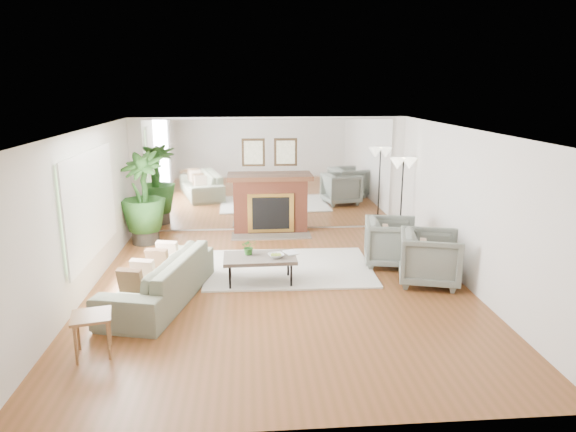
{
  "coord_description": "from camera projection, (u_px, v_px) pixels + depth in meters",
  "views": [
    {
      "loc": [
        -0.49,
        -7.67,
        3.14
      ],
      "look_at": [
        0.17,
        0.6,
        1.04
      ],
      "focal_mm": 32.0,
      "sensor_mm": 36.0,
      "label": 1
    }
  ],
  "objects": [
    {
      "name": "ground",
      "position": [
        280.0,
        288.0,
        8.22
      ],
      "size": [
        7.0,
        7.0,
        0.0
      ],
      "primitive_type": "plane",
      "color": "brown",
      "rests_on": "ground"
    },
    {
      "name": "coffee_table",
      "position": [
        260.0,
        259.0,
        8.31
      ],
      "size": [
        1.18,
        0.71,
        0.47
      ],
      "rotation": [
        0.0,
        0.0,
        0.02
      ],
      "color": "#554B43",
      "rests_on": "ground"
    },
    {
      "name": "floor_lamp",
      "position": [
        403.0,
        170.0,
        10.51
      ],
      "size": [
        0.56,
        0.31,
        1.72
      ],
      "color": "black",
      "rests_on": "ground"
    },
    {
      "name": "window_panel",
      "position": [
        90.0,
        204.0,
        8.04
      ],
      "size": [
        0.04,
        2.4,
        1.5
      ],
      "primitive_type": "cube",
      "color": "#B2E09E",
      "rests_on": "wall_left"
    },
    {
      "name": "wall_right",
      "position": [
        467.0,
        209.0,
        8.14
      ],
      "size": [
        0.02,
        7.0,
        2.5
      ],
      "primitive_type": "cube",
      "color": "silver",
      "rests_on": "ground"
    },
    {
      "name": "wall_back",
      "position": [
        270.0,
        175.0,
        11.28
      ],
      "size": [
        6.0,
        0.02,
        2.5
      ],
      "primitive_type": "cube",
      "color": "silver",
      "rests_on": "ground"
    },
    {
      "name": "side_table",
      "position": [
        91.0,
        321.0,
        6.08
      ],
      "size": [
        0.54,
        0.54,
        0.52
      ],
      "rotation": [
        0.0,
        0.0,
        0.23
      ],
      "color": "olive",
      "rests_on": "ground"
    },
    {
      "name": "mirror_panel",
      "position": [
        270.0,
        175.0,
        11.26
      ],
      "size": [
        5.4,
        0.04,
        2.4
      ],
      "primitive_type": "cube",
      "color": "silver",
      "rests_on": "wall_back"
    },
    {
      "name": "tabletop_plant",
      "position": [
        249.0,
        247.0,
        8.36
      ],
      "size": [
        0.26,
        0.23,
        0.27
      ],
      "primitive_type": "imported",
      "rotation": [
        0.0,
        0.0,
        0.09
      ],
      "color": "#306525",
      "rests_on": "coffee_table"
    },
    {
      "name": "fruit_bowl",
      "position": [
        276.0,
        256.0,
        8.24
      ],
      "size": [
        0.3,
        0.3,
        0.06
      ],
      "primitive_type": "imported",
      "rotation": [
        0.0,
        0.0,
        0.24
      ],
      "color": "olive",
      "rests_on": "coffee_table"
    },
    {
      "name": "potted_ficus",
      "position": [
        143.0,
        195.0,
        10.34
      ],
      "size": [
        1.15,
        1.15,
        1.88
      ],
      "color": "#28241D",
      "rests_on": "ground"
    },
    {
      "name": "armchair_back",
      "position": [
        392.0,
        242.0,
        9.2
      ],
      "size": [
        1.09,
        1.07,
        0.85
      ],
      "primitive_type": "imported",
      "rotation": [
        0.0,
        0.0,
        1.38
      ],
      "color": "slate",
      "rests_on": "ground"
    },
    {
      "name": "sofa",
      "position": [
        159.0,
        278.0,
        7.67
      ],
      "size": [
        1.5,
        2.56,
        0.7
      ],
      "primitive_type": "imported",
      "rotation": [
        0.0,
        0.0,
        -1.82
      ],
      "color": "slate",
      "rests_on": "ground"
    },
    {
      "name": "book",
      "position": [
        286.0,
        253.0,
        8.41
      ],
      "size": [
        0.28,
        0.32,
        0.02
      ],
      "primitive_type": "imported",
      "rotation": [
        0.0,
        0.0,
        0.39
      ],
      "color": "olive",
      "rests_on": "coffee_table"
    },
    {
      "name": "armchair_front",
      "position": [
        430.0,
        258.0,
        8.33
      ],
      "size": [
        1.17,
        1.15,
        0.87
      ],
      "primitive_type": "imported",
      "rotation": [
        0.0,
        0.0,
        1.3
      ],
      "color": "slate",
      "rests_on": "ground"
    },
    {
      "name": "area_rug",
      "position": [
        289.0,
        268.0,
        9.1
      ],
      "size": [
        2.93,
        2.12,
        0.03
      ],
      "primitive_type": "cube",
      "rotation": [
        0.0,
        0.0,
        -0.02
      ],
      "color": "silver",
      "rests_on": "ground"
    },
    {
      "name": "wall_left",
      "position": [
        81.0,
        216.0,
        7.68
      ],
      "size": [
        0.02,
        7.0,
        2.5
      ],
      "primitive_type": "cube",
      "color": "silver",
      "rests_on": "ground"
    },
    {
      "name": "fireplace",
      "position": [
        270.0,
        203.0,
        11.21
      ],
      "size": [
        1.85,
        0.83,
        2.05
      ],
      "color": "brown",
      "rests_on": "ground"
    }
  ]
}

